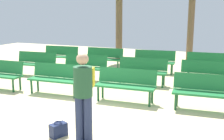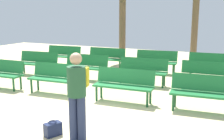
{
  "view_description": "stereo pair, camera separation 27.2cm",
  "coord_description": "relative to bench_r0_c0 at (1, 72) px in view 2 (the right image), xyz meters",
  "views": [
    {
      "loc": [
        3.44,
        -5.11,
        2.35
      ],
      "look_at": [
        0.0,
        2.85,
        0.55
      ],
      "focal_mm": 44.82,
      "sensor_mm": 36.0,
      "label": 1
    },
    {
      "loc": [
        3.69,
        -5.0,
        2.35
      ],
      "look_at": [
        0.0,
        2.85,
        0.55
      ],
      "focal_mm": 44.82,
      "sensor_mm": 36.0,
      "label": 2
    }
  ],
  "objects": [
    {
      "name": "ground_plane",
      "position": [
        3.17,
        -1.32,
        -0.5
      ],
      "size": [
        24.0,
        24.0,
        0.0
      ],
      "primitive_type": "plane",
      "color": "beige"
    },
    {
      "name": "bench_r0_c0",
      "position": [
        0.0,
        0.0,
        0.0
      ],
      "size": [
        1.62,
        0.55,
        0.87
      ],
      "rotation": [
        0.0,
        0.0,
        0.05
      ],
      "color": "#1E7238",
      "rests_on": "ground_plane"
    },
    {
      "name": "bench_r0_c1",
      "position": [
        1.98,
        0.19,
        0.0
      ],
      "size": [
        1.63,
        0.58,
        0.87
      ],
      "rotation": [
        0.0,
        0.0,
        0.07
      ],
      "color": "#1E7238",
      "rests_on": "ground_plane"
    },
    {
      "name": "bench_r0_c2",
      "position": [
        4.1,
        0.32,
        0.0
      ],
      "size": [
        1.63,
        0.58,
        0.87
      ],
      "rotation": [
        0.0,
        0.0,
        0.06
      ],
      "color": "#1E7238",
      "rests_on": "ground_plane"
    },
    {
      "name": "bench_r0_c3",
      "position": [
        6.13,
        0.45,
        0.0
      ],
      "size": [
        1.64,
        0.62,
        0.87
      ],
      "rotation": [
        0.0,
        0.0,
        0.09
      ],
      "color": "#1E7238",
      "rests_on": "ground_plane"
    },
    {
      "name": "bench_r1_c0",
      "position": [
        -0.15,
        1.94,
        0.0
      ],
      "size": [
        1.64,
        0.63,
        0.87
      ],
      "rotation": [
        0.0,
        0.0,
        0.09
      ],
      "color": "#1E7238",
      "rests_on": "ground_plane"
    },
    {
      "name": "bench_r1_c1",
      "position": [
        1.87,
        2.1,
        0.0
      ],
      "size": [
        1.63,
        0.61,
        0.87
      ],
      "rotation": [
        0.0,
        0.0,
        0.08
      ],
      "color": "#1E7238",
      "rests_on": "ground_plane"
    },
    {
      "name": "bench_r1_c2",
      "position": [
        3.97,
        2.23,
        0.0
      ],
      "size": [
        1.64,
        0.64,
        0.87
      ],
      "rotation": [
        0.0,
        0.0,
        0.1
      ],
      "color": "#1E7238",
      "rests_on": "ground_plane"
    },
    {
      "name": "bench_r1_c3",
      "position": [
        5.98,
        2.41,
        0.0
      ],
      "size": [
        1.63,
        0.57,
        0.87
      ],
      "rotation": [
        0.0,
        0.0,
        0.06
      ],
      "color": "#1E7238",
      "rests_on": "ground_plane"
    },
    {
      "name": "bench_r2_c0",
      "position": [
        -0.33,
        3.89,
        0.0
      ],
      "size": [
        1.63,
        0.61,
        0.87
      ],
      "rotation": [
        0.0,
        0.0,
        0.08
      ],
      "color": "#1E7238",
      "rests_on": "ground_plane"
    },
    {
      "name": "bench_r2_c1",
      "position": [
        1.71,
        4.07,
        0.0
      ],
      "size": [
        1.62,
        0.56,
        0.87
      ],
      "rotation": [
        0.0,
        0.0,
        0.05
      ],
      "color": "#1E7238",
      "rests_on": "ground_plane"
    },
    {
      "name": "bench_r2_c2",
      "position": [
        3.84,
        4.18,
        0.0
      ],
      "size": [
        1.64,
        0.64,
        0.87
      ],
      "rotation": [
        0.0,
        0.0,
        0.1
      ],
      "color": "#1E7238",
      "rests_on": "ground_plane"
    },
    {
      "name": "bench_r2_c3",
      "position": [
        5.87,
        4.32,
        0.0
      ],
      "size": [
        1.63,
        0.61,
        0.87
      ],
      "rotation": [
        0.0,
        0.0,
        0.08
      ],
      "color": "#1E7238",
      "rests_on": "ground_plane"
    },
    {
      "name": "visitor_with_backpack",
      "position": [
        4.19,
        -2.12,
        0.43
      ],
      "size": [
        0.42,
        0.58,
        1.65
      ],
      "rotation": [
        0.0,
        0.0,
        3.38
      ],
      "color": "navy",
      "rests_on": "ground_plane"
    },
    {
      "name": "handbag",
      "position": [
        3.67,
        -2.22,
        -0.37
      ],
      "size": [
        0.29,
        0.37,
        0.29
      ],
      "color": "#192347",
      "rests_on": "ground_plane"
    }
  ]
}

